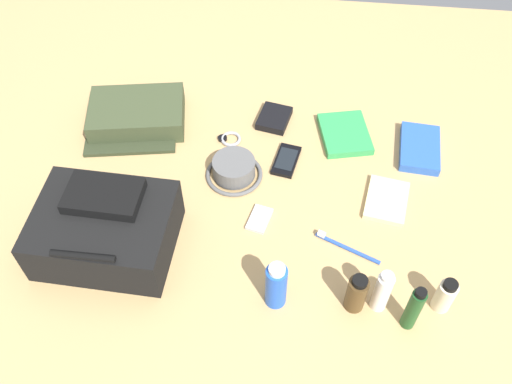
# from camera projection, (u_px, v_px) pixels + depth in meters

# --- Properties ---
(ground_plane) EXTENTS (2.64, 2.02, 0.02)m
(ground_plane) POSITION_uv_depth(u_px,v_px,m) (256.00, 204.00, 1.56)
(ground_plane) COLOR tan
(ground_plane) RESTS_ON ground
(backpack) EXTENTS (0.35, 0.28, 0.16)m
(backpack) POSITION_uv_depth(u_px,v_px,m) (105.00, 228.00, 1.41)
(backpack) COLOR black
(backpack) RESTS_ON ground_plane
(toiletry_pouch) EXTENTS (0.31, 0.29, 0.07)m
(toiletry_pouch) POSITION_uv_depth(u_px,v_px,m) (137.00, 115.00, 1.72)
(toiletry_pouch) COLOR #384228
(toiletry_pouch) RESTS_ON ground_plane
(bucket_hat) EXTENTS (0.16, 0.16, 0.06)m
(bucket_hat) POSITION_uv_depth(u_px,v_px,m) (234.00, 170.00, 1.59)
(bucket_hat) COLOR #585858
(bucket_hat) RESTS_ON ground_plane
(lotion_bottle) EXTENTS (0.04, 0.04, 0.11)m
(lotion_bottle) POSITION_uv_depth(u_px,v_px,m) (445.00, 296.00, 1.31)
(lotion_bottle) COLOR beige
(lotion_bottle) RESTS_ON ground_plane
(shampoo_bottle) EXTENTS (0.03, 0.03, 0.15)m
(shampoo_bottle) POSITION_uv_depth(u_px,v_px,m) (414.00, 309.00, 1.27)
(shampoo_bottle) COLOR #19471E
(shampoo_bottle) RESTS_ON ground_plane
(toothpaste_tube) EXTENTS (0.04, 0.04, 0.14)m
(toothpaste_tube) POSITION_uv_depth(u_px,v_px,m) (382.00, 291.00, 1.30)
(toothpaste_tube) COLOR white
(toothpaste_tube) RESTS_ON ground_plane
(cologne_bottle) EXTENTS (0.05, 0.05, 0.12)m
(cologne_bottle) POSITION_uv_depth(u_px,v_px,m) (356.00, 293.00, 1.31)
(cologne_bottle) COLOR #473319
(cologne_bottle) RESTS_ON ground_plane
(deodorant_spray) EXTENTS (0.05, 0.05, 0.15)m
(deodorant_spray) POSITION_uv_depth(u_px,v_px,m) (276.00, 285.00, 1.31)
(deodorant_spray) COLOR blue
(deodorant_spray) RESTS_ON ground_plane
(paperback_novel) EXTENTS (0.13, 0.19, 0.03)m
(paperback_novel) POSITION_uv_depth(u_px,v_px,m) (420.00, 149.00, 1.66)
(paperback_novel) COLOR blue
(paperback_novel) RESTS_ON ground_plane
(travel_guidebook) EXTENTS (0.18, 0.20, 0.02)m
(travel_guidebook) POSITION_uv_depth(u_px,v_px,m) (345.00, 134.00, 1.70)
(travel_guidebook) COLOR #2D934C
(travel_guidebook) RESTS_ON ground_plane
(cell_phone) EXTENTS (0.08, 0.13, 0.01)m
(cell_phone) POSITION_uv_depth(u_px,v_px,m) (286.00, 160.00, 1.64)
(cell_phone) COLOR black
(cell_phone) RESTS_ON ground_plane
(media_player) EXTENTS (0.07, 0.09, 0.01)m
(media_player) POSITION_uv_depth(u_px,v_px,m) (259.00, 219.00, 1.51)
(media_player) COLOR #B7B7BC
(media_player) RESTS_ON ground_plane
(wristwatch) EXTENTS (0.07, 0.06, 0.01)m
(wristwatch) POSITION_uv_depth(u_px,v_px,m) (230.00, 139.00, 1.69)
(wristwatch) COLOR #99999E
(wristwatch) RESTS_ON ground_plane
(toothbrush) EXTENTS (0.17, 0.08, 0.02)m
(toothbrush) POSITION_uv_depth(u_px,v_px,m) (344.00, 246.00, 1.45)
(toothbrush) COLOR blue
(toothbrush) RESTS_ON ground_plane
(wallet) EXTENTS (0.11, 0.13, 0.02)m
(wallet) POSITION_uv_depth(u_px,v_px,m) (274.00, 118.00, 1.74)
(wallet) COLOR black
(wallet) RESTS_ON ground_plane
(notepad) EXTENTS (0.13, 0.17, 0.02)m
(notepad) POSITION_uv_depth(u_px,v_px,m) (387.00, 200.00, 1.54)
(notepad) COLOR beige
(notepad) RESTS_ON ground_plane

